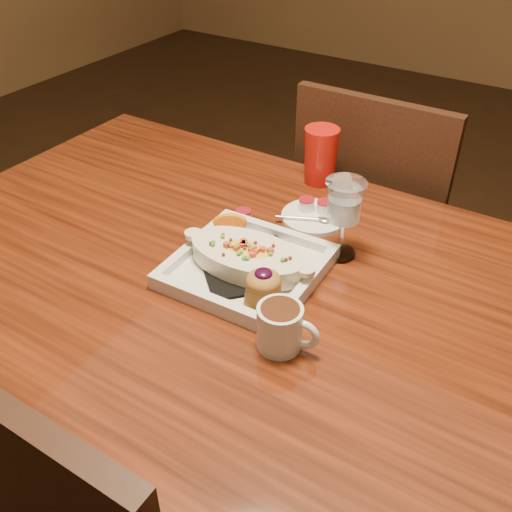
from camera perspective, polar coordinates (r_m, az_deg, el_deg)
The scene contains 9 objects.
floor at distance 1.63m, azimuth 0.16°, elevation -23.44°, with size 7.00×7.00×0.00m, color black.
table at distance 1.11m, azimuth 0.22°, elevation -6.29°, with size 1.50×0.90×0.75m.
chair_far at distance 1.66m, azimuth 11.87°, elevation 2.65°, with size 0.42×0.42×0.93m.
plate at distance 1.04m, azimuth -0.77°, elevation -0.69°, with size 0.27×0.27×0.08m.
coffee_mug at distance 0.90m, azimuth 2.55°, elevation -7.00°, with size 0.10×0.07×0.08m.
goblet at distance 1.06m, azimuth 8.80°, elevation 4.99°, with size 0.08×0.08×0.16m.
saucer at distance 1.22m, azimuth 5.77°, elevation 4.14°, with size 0.14×0.14×0.10m.
creamer_loose at distance 1.20m, azimuth -1.25°, elevation 4.07°, with size 0.03×0.03×0.03m.
red_tumbler at distance 1.34m, azimuth 6.47°, elevation 9.91°, with size 0.08×0.08×0.13m, color #B6140D.
Camera 1 is at (0.43, -0.69, 1.41)m, focal length 40.00 mm.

